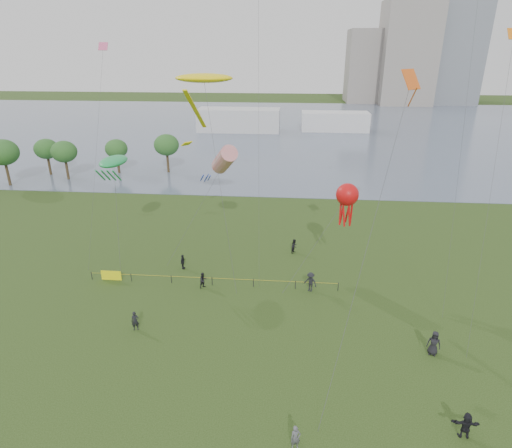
# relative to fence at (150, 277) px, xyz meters

# --- Properties ---
(ground_plane) EXTENTS (400.00, 400.00, 0.00)m
(ground_plane) POSITION_rel_fence_xyz_m (10.67, -13.57, -0.55)
(ground_plane) COLOR #1F3410
(lake) EXTENTS (400.00, 120.00, 0.08)m
(lake) POSITION_rel_fence_xyz_m (10.67, 86.43, -0.53)
(lake) COLOR slate
(lake) RESTS_ON ground_plane
(building_mid) EXTENTS (20.00, 20.00, 38.00)m
(building_mid) POSITION_rel_fence_xyz_m (56.67, 148.43, 18.45)
(building_mid) COLOR gray
(building_mid) RESTS_ON ground_plane
(building_low) EXTENTS (16.00, 18.00, 28.00)m
(building_low) POSITION_rel_fence_xyz_m (42.67, 154.43, 13.45)
(building_low) COLOR gray
(building_low) RESTS_ON ground_plane
(pavilion_left) EXTENTS (22.00, 8.00, 6.00)m
(pavilion_left) POSITION_rel_fence_xyz_m (-1.33, 81.43, 2.45)
(pavilion_left) COLOR silver
(pavilion_left) RESTS_ON ground_plane
(pavilion_right) EXTENTS (18.00, 7.00, 5.00)m
(pavilion_right) POSITION_rel_fence_xyz_m (24.67, 84.43, 1.95)
(pavilion_right) COLOR silver
(pavilion_right) RESTS_ON ground_plane
(trees) EXTENTS (28.63, 14.79, 7.64)m
(trees) POSITION_rel_fence_xyz_m (-23.67, 34.24, 4.45)
(trees) COLOR #392B19
(trees) RESTS_ON ground_plane
(fence) EXTENTS (24.07, 0.07, 1.05)m
(fence) POSITION_rel_fence_xyz_m (0.00, 0.00, 0.00)
(fence) COLOR black
(fence) RESTS_ON ground_plane
(kite_flyer) EXTENTS (0.66, 0.53, 1.60)m
(kite_flyer) POSITION_rel_fence_xyz_m (14.13, -17.56, 0.24)
(kite_flyer) COLOR #515358
(kite_flyer) RESTS_ON ground_plane
(spectator_a) EXTENTS (0.96, 0.96, 1.57)m
(spectator_a) POSITION_rel_fence_xyz_m (5.38, -0.54, 0.23)
(spectator_a) COLOR black
(spectator_a) RESTS_ON ground_plane
(spectator_b) EXTENTS (1.44, 1.23, 1.94)m
(spectator_b) POSITION_rel_fence_xyz_m (15.49, -0.29, 0.41)
(spectator_b) COLOR black
(spectator_b) RESTS_ON ground_plane
(spectator_c) EXTENTS (0.51, 0.98, 1.59)m
(spectator_c) POSITION_rel_fence_xyz_m (2.53, 2.97, 0.24)
(spectator_c) COLOR black
(spectator_c) RESTS_ON ground_plane
(spectator_d) EXTENTS (1.10, 0.88, 1.96)m
(spectator_d) POSITION_rel_fence_xyz_m (24.32, -8.50, 0.42)
(spectator_d) COLOR black
(spectator_d) RESTS_ON ground_plane
(spectator_e) EXTENTS (1.63, 0.59, 1.74)m
(spectator_e) POSITION_rel_fence_xyz_m (24.01, -15.90, 0.31)
(spectator_e) COLOR black
(spectator_e) RESTS_ON ground_plane
(spectator_f) EXTENTS (0.69, 0.54, 1.66)m
(spectator_f) POSITION_rel_fence_xyz_m (1.24, -7.52, 0.27)
(spectator_f) COLOR black
(spectator_f) RESTS_ON ground_plane
(spectator_g) EXTENTS (0.92, 0.99, 1.63)m
(spectator_g) POSITION_rel_fence_xyz_m (13.98, 7.72, 0.26)
(spectator_g) COLOR black
(spectator_g) RESTS_ON ground_plane
(kite_stingray) EXTENTS (6.48, 10.18, 18.99)m
(kite_stingray) POSITION_rel_fence_xyz_m (4.93, 6.13, 17.94)
(kite_stingray) COLOR #3F3F42
(kite_windsock) EXTENTS (7.68, 5.80, 12.52)m
(kite_windsock) POSITION_rel_fence_xyz_m (6.53, 6.79, 10.07)
(kite_windsock) COLOR #3F3F42
(kite_creature) EXTENTS (2.42, 5.73, 11.18)m
(kite_creature) POSITION_rel_fence_xyz_m (-4.27, 4.81, 10.17)
(kite_creature) COLOR #3F3F42
(kite_octopus) EXTENTS (6.60, 3.71, 9.99)m
(kite_octopus) POSITION_rel_fence_xyz_m (18.47, 1.74, 8.31)
(kite_octopus) COLOR #3F3F42
(kite_delta) EXTENTS (6.04, 10.94, 19.96)m
(kite_delta) POSITION_rel_fence_xyz_m (20.48, -6.75, 17.65)
(kite_delta) COLOR #3F3F42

